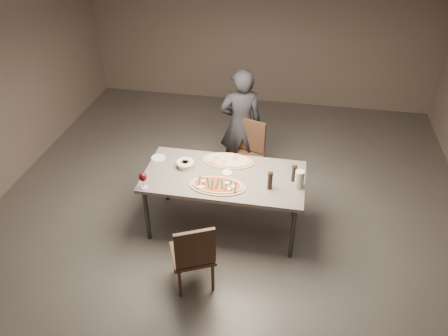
% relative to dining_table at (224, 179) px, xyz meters
% --- Properties ---
extents(room, '(7.00, 7.00, 7.00)m').
position_rel_dining_table_xyz_m(room, '(0.00, 0.00, 0.71)').
color(room, '#59534D').
rests_on(room, ground).
extents(dining_table, '(1.80, 0.90, 0.75)m').
position_rel_dining_table_xyz_m(dining_table, '(0.00, 0.00, 0.00)').
color(dining_table, slate).
rests_on(dining_table, ground).
extents(zucchini_pizza, '(0.62, 0.35, 0.05)m').
position_rel_dining_table_xyz_m(zucchini_pizza, '(-0.03, -0.22, 0.07)').
color(zucchini_pizza, tan).
rests_on(zucchini_pizza, dining_table).
extents(ham_pizza, '(0.61, 0.34, 0.04)m').
position_rel_dining_table_xyz_m(ham_pizza, '(-0.01, 0.28, 0.07)').
color(ham_pizza, tan).
rests_on(ham_pizza, dining_table).
extents(bread_basket, '(0.21, 0.21, 0.07)m').
position_rel_dining_table_xyz_m(bread_basket, '(-0.47, 0.09, 0.10)').
color(bread_basket, beige).
rests_on(bread_basket, dining_table).
extents(oil_dish, '(0.12, 0.12, 0.01)m').
position_rel_dining_table_xyz_m(oil_dish, '(0.03, 0.04, 0.06)').
color(oil_dish, white).
rests_on(oil_dish, dining_table).
extents(pepper_mill_left, '(0.06, 0.06, 0.22)m').
position_rel_dining_table_xyz_m(pepper_mill_left, '(0.77, 0.04, 0.16)').
color(pepper_mill_left, black).
rests_on(pepper_mill_left, dining_table).
extents(pepper_mill_right, '(0.06, 0.06, 0.23)m').
position_rel_dining_table_xyz_m(pepper_mill_right, '(0.53, -0.15, 0.17)').
color(pepper_mill_right, black).
rests_on(pepper_mill_right, dining_table).
extents(carafe, '(0.10, 0.10, 0.20)m').
position_rel_dining_table_xyz_m(carafe, '(0.83, -0.06, 0.16)').
color(carafe, silver).
rests_on(carafe, dining_table).
extents(wine_glass, '(0.09, 0.09, 0.19)m').
position_rel_dining_table_xyz_m(wine_glass, '(-0.80, -0.38, 0.19)').
color(wine_glass, silver).
rests_on(wine_glass, dining_table).
extents(side_plate, '(0.17, 0.17, 0.01)m').
position_rel_dining_table_xyz_m(side_plate, '(-0.83, 0.20, 0.06)').
color(side_plate, white).
rests_on(side_plate, dining_table).
extents(chair_near, '(0.55, 0.55, 0.87)m').
position_rel_dining_table_xyz_m(chair_near, '(-0.12, -0.98, -0.21)').
color(chair_near, '#432A1C').
rests_on(chair_near, ground).
extents(chair_far, '(0.54, 0.54, 0.91)m').
position_rel_dining_table_xyz_m(chair_far, '(0.13, 0.93, -0.18)').
color(chair_far, '#432A1C').
rests_on(chair_far, ground).
extents(diner, '(0.65, 0.52, 1.56)m').
position_rel_dining_table_xyz_m(diner, '(0.01, 1.14, 0.09)').
color(diner, black).
rests_on(diner, ground).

